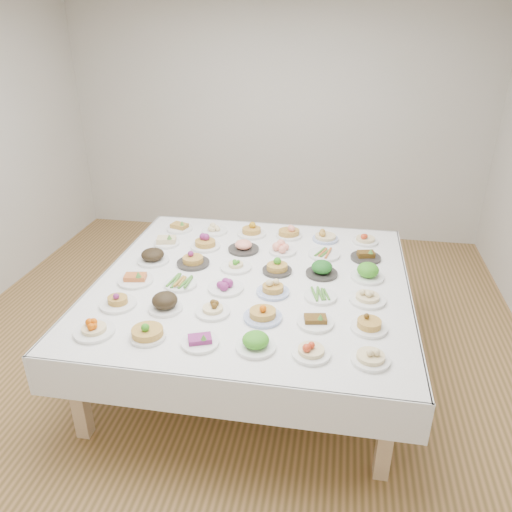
% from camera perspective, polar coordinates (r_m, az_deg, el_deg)
% --- Properties ---
extents(room_envelope, '(5.02, 5.02, 2.81)m').
position_cam_1_polar(room_envelope, '(3.65, -3.08, 14.53)').
color(room_envelope, '#A27343').
rests_on(room_envelope, ground).
extents(display_table, '(2.31, 2.31, 0.75)m').
position_cam_1_polar(display_table, '(3.78, -0.39, -3.62)').
color(display_table, white).
rests_on(display_table, ground).
extents(dish_0, '(0.25, 0.25, 0.14)m').
position_cam_1_polar(dish_0, '(3.27, -18.10, -7.42)').
color(dish_0, white).
rests_on(dish_0, display_table).
extents(dish_1, '(0.22, 0.22, 0.14)m').
position_cam_1_polar(dish_1, '(3.15, -12.35, -8.14)').
color(dish_1, white).
rests_on(dish_1, display_table).
extents(dish_2, '(0.23, 0.23, 0.09)m').
position_cam_1_polar(dish_2, '(3.06, -6.43, -9.49)').
color(dish_2, white).
rests_on(dish_2, display_table).
extents(dish_3, '(0.24, 0.24, 0.12)m').
position_cam_1_polar(dish_3, '(2.99, -0.04, -9.66)').
color(dish_3, white).
rests_on(dish_3, display_table).
extents(dish_4, '(0.25, 0.25, 0.14)m').
position_cam_1_polar(dish_4, '(2.95, 6.35, -10.17)').
color(dish_4, white).
rests_on(dish_4, display_table).
extents(dish_5, '(0.22, 0.22, 0.13)m').
position_cam_1_polar(dish_5, '(2.96, 13.01, -10.75)').
color(dish_5, white).
rests_on(dish_5, display_table).
extents(dish_6, '(0.25, 0.25, 0.13)m').
position_cam_1_polar(dish_6, '(3.53, -15.55, -4.66)').
color(dish_6, white).
rests_on(dish_6, display_table).
extents(dish_7, '(0.23, 0.23, 0.12)m').
position_cam_1_polar(dish_7, '(3.41, -10.37, -5.25)').
color(dish_7, white).
rests_on(dish_7, display_table).
extents(dish_8, '(0.23, 0.23, 0.11)m').
position_cam_1_polar(dish_8, '(3.33, -4.98, -5.82)').
color(dish_8, white).
rests_on(dish_8, display_table).
extents(dish_9, '(0.28, 0.27, 0.16)m').
position_cam_1_polar(dish_9, '(3.25, 0.77, -6.04)').
color(dish_9, '#4C66B2').
rests_on(dish_9, display_table).
extents(dish_10, '(0.23, 0.23, 0.09)m').
position_cam_1_polar(dish_10, '(3.24, 6.80, -7.21)').
color(dish_10, white).
rests_on(dish_10, display_table).
extents(dish_11, '(0.23, 0.23, 0.12)m').
position_cam_1_polar(dish_11, '(3.24, 12.82, -7.41)').
color(dish_11, white).
rests_on(dish_11, display_table).
extents(dish_12, '(0.26, 0.26, 0.12)m').
position_cam_1_polar(dish_12, '(3.80, -13.65, -2.20)').
color(dish_12, white).
rests_on(dish_12, display_table).
extents(dish_13, '(0.23, 0.23, 0.06)m').
position_cam_1_polar(dish_13, '(3.70, -8.61, -3.00)').
color(dish_13, white).
rests_on(dish_13, display_table).
extents(dish_14, '(0.26, 0.26, 0.10)m').
position_cam_1_polar(dish_14, '(3.61, -3.50, -3.23)').
color(dish_14, white).
rests_on(dish_14, display_table).
extents(dish_15, '(0.23, 0.23, 0.14)m').
position_cam_1_polar(dish_15, '(3.54, 1.95, -3.35)').
color(dish_15, '#4C66B2').
rests_on(dish_15, display_table).
extents(dish_16, '(0.23, 0.23, 0.05)m').
position_cam_1_polar(dish_16, '(3.53, 7.36, -4.48)').
color(dish_16, white).
rests_on(dish_16, display_table).
extents(dish_17, '(0.27, 0.27, 0.14)m').
position_cam_1_polar(dish_17, '(3.53, 12.68, -4.10)').
color(dish_17, white).
rests_on(dish_17, display_table).
extents(dish_18, '(0.29, 0.29, 0.16)m').
position_cam_1_polar(dish_18, '(4.07, -11.75, 0.31)').
color(dish_18, white).
rests_on(dish_18, display_table).
extents(dish_19, '(0.27, 0.26, 0.15)m').
position_cam_1_polar(dish_19, '(3.98, -7.24, -0.06)').
color(dish_19, '#2D2A28').
rests_on(dish_19, display_table).
extents(dish_20, '(0.24, 0.24, 0.11)m').
position_cam_1_polar(dish_20, '(3.90, -2.32, -0.83)').
color(dish_20, white).
rests_on(dish_20, display_table).
extents(dish_21, '(0.23, 0.23, 0.13)m').
position_cam_1_polar(dish_21, '(3.84, 2.44, -1.03)').
color(dish_21, '#2D2A28').
rests_on(dish_21, display_table).
extents(dish_22, '(0.24, 0.24, 0.13)m').
position_cam_1_polar(dish_22, '(3.82, 7.55, -1.33)').
color(dish_22, '#2D2A28').
rests_on(dish_22, display_table).
extents(dish_23, '(0.25, 0.25, 0.14)m').
position_cam_1_polar(dish_23, '(3.83, 12.67, -1.63)').
color(dish_23, white).
rests_on(dish_23, display_table).
extents(dish_24, '(0.22, 0.22, 0.10)m').
position_cam_1_polar(dish_24, '(4.38, -10.20, 1.85)').
color(dish_24, white).
rests_on(dish_24, display_table).
extents(dish_25, '(0.27, 0.26, 0.16)m').
position_cam_1_polar(dish_25, '(4.26, -5.84, 1.90)').
color(dish_25, white).
rests_on(dish_25, display_table).
extents(dish_26, '(0.26, 0.26, 0.14)m').
position_cam_1_polar(dish_26, '(4.19, -1.45, 1.44)').
color(dish_26, '#2D2A28').
rests_on(dish_26, display_table).
extents(dish_27, '(0.22, 0.22, 0.10)m').
position_cam_1_polar(dish_27, '(4.16, 3.06, 0.95)').
color(dish_27, white).
rests_on(dish_27, display_table).
extents(dish_28, '(0.26, 0.26, 0.06)m').
position_cam_1_polar(dish_28, '(4.15, 7.79, 0.34)').
color(dish_28, white).
rests_on(dish_28, display_table).
extents(dish_29, '(0.24, 0.24, 0.10)m').
position_cam_1_polar(dish_29, '(4.15, 12.45, 0.17)').
color(dish_29, '#2D2A28').
rests_on(dish_29, display_table).
extents(dish_30, '(0.23, 0.23, 0.10)m').
position_cam_1_polar(dish_30, '(4.66, -8.74, 3.43)').
color(dish_30, white).
rests_on(dish_30, display_table).
extents(dish_31, '(0.23, 0.23, 0.09)m').
position_cam_1_polar(dish_31, '(4.57, -4.76, 3.09)').
color(dish_31, white).
rests_on(dish_31, display_table).
extents(dish_32, '(0.26, 0.26, 0.16)m').
position_cam_1_polar(dish_32, '(4.49, -0.52, 3.29)').
color(dish_32, white).
rests_on(dish_32, display_table).
extents(dish_33, '(0.25, 0.24, 0.14)m').
position_cam_1_polar(dish_33, '(4.46, 3.79, 2.99)').
color(dish_33, white).
rests_on(dish_33, display_table).
extents(dish_34, '(0.23, 0.23, 0.13)m').
position_cam_1_polar(dish_34, '(4.43, 7.97, 2.51)').
color(dish_34, '#4C66B2').
rests_on(dish_34, display_table).
extents(dish_35, '(0.23, 0.23, 0.13)m').
position_cam_1_polar(dish_35, '(4.44, 12.43, 2.26)').
color(dish_35, white).
rests_on(dish_35, display_table).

